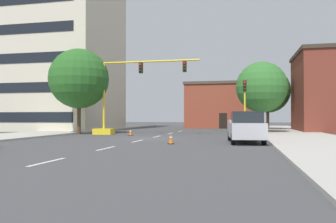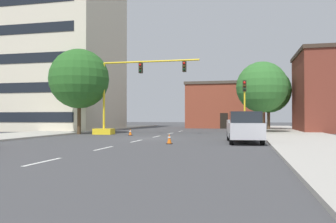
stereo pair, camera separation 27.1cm
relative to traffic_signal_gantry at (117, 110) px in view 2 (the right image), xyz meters
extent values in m
plane|color=#424244|center=(4.42, -4.72, -2.30)|extent=(160.00, 160.00, 0.00)
cube|color=#B2ADA3|center=(-7.23, 3.28, -2.23)|extent=(6.00, 56.00, 0.14)
cube|color=#B2ADA3|center=(16.07, 3.28, -2.23)|extent=(6.00, 56.00, 0.14)
cube|color=silver|center=(4.42, -18.72, -2.30)|extent=(0.16, 2.40, 0.01)
cube|color=silver|center=(4.42, -13.22, -2.30)|extent=(0.16, 2.40, 0.01)
cube|color=silver|center=(4.42, -7.72, -2.30)|extent=(0.16, 2.40, 0.01)
cube|color=silver|center=(4.42, -2.22, -2.30)|extent=(0.16, 2.40, 0.01)
cube|color=silver|center=(4.42, 3.28, -2.30)|extent=(0.16, 2.40, 0.01)
cube|color=silver|center=(4.42, 8.78, -2.30)|extent=(0.16, 2.40, 0.01)
cube|color=beige|center=(-12.40, 9.28, 9.09)|extent=(15.49, 12.69, 22.77)
cube|color=black|center=(-12.40, 2.90, -0.67)|extent=(12.70, 0.06, 1.10)
cube|color=black|center=(-12.40, 2.90, 2.58)|extent=(12.70, 0.06, 1.10)
cube|color=black|center=(-12.40, 2.90, 5.83)|extent=(12.70, 0.06, 1.10)
cube|color=black|center=(-12.40, 2.90, 9.09)|extent=(12.70, 0.06, 1.10)
cube|color=black|center=(-12.40, 2.90, 12.34)|extent=(12.70, 0.06, 1.10)
cube|color=brown|center=(8.82, 22.25, 0.89)|extent=(11.21, 7.48, 6.38)
cube|color=#4C4238|center=(8.82, 22.25, 4.28)|extent=(11.51, 7.78, 0.40)
cube|color=black|center=(8.82, 18.47, -1.20)|extent=(1.10, 0.06, 2.20)
cube|color=yellow|center=(-1.33, 0.00, -2.02)|extent=(1.80, 1.20, 0.55)
cylinder|color=yellow|center=(-1.33, 0.00, 1.35)|extent=(0.20, 0.20, 6.20)
cylinder|color=yellow|center=(3.22, 0.00, 4.45)|extent=(9.10, 0.16, 0.16)
cube|color=black|center=(2.31, 0.00, 3.88)|extent=(0.32, 0.36, 0.95)
sphere|color=red|center=(2.31, -0.19, 4.15)|extent=(0.20, 0.20, 0.20)
sphere|color=#38280A|center=(2.31, -0.19, 3.87)|extent=(0.20, 0.20, 0.20)
sphere|color=black|center=(2.31, -0.19, 3.59)|extent=(0.20, 0.20, 0.20)
cube|color=black|center=(6.40, 0.00, 3.88)|extent=(0.32, 0.36, 0.95)
sphere|color=red|center=(6.40, -0.19, 4.15)|extent=(0.20, 0.20, 0.20)
sphere|color=#38280A|center=(6.40, -0.19, 3.87)|extent=(0.20, 0.20, 0.20)
sphere|color=black|center=(6.40, -0.19, 3.59)|extent=(0.20, 0.20, 0.20)
cylinder|color=yellow|center=(11.67, -0.01, 0.10)|extent=(0.14, 0.14, 4.80)
cube|color=black|center=(11.67, -0.01, 2.03)|extent=(0.32, 0.36, 0.95)
sphere|color=red|center=(11.67, -0.20, 2.30)|extent=(0.20, 0.20, 0.20)
sphere|color=#38280A|center=(11.67, -0.20, 2.02)|extent=(0.20, 0.20, 0.20)
sphere|color=black|center=(11.67, -0.20, 1.74)|extent=(0.20, 0.20, 0.20)
cylinder|color=brown|center=(13.35, 4.83, -0.94)|extent=(0.36, 0.36, 2.72)
sphere|color=#33702D|center=(13.35, 4.83, 2.31)|extent=(5.04, 5.04, 5.04)
cylinder|color=brown|center=(14.53, 13.33, -0.87)|extent=(0.36, 0.36, 2.85)
sphere|color=#1E511E|center=(14.53, 13.33, 2.60)|extent=(5.48, 5.48, 5.48)
cylinder|color=#4C3823|center=(-3.86, -0.06, -0.71)|extent=(0.36, 0.36, 3.18)
sphere|color=#286023|center=(-3.86, -0.06, 3.03)|extent=(5.72, 5.72, 5.72)
cube|color=#BCBCC1|center=(11.62, -7.53, -1.48)|extent=(2.47, 5.55, 0.95)
cube|color=#1E2328|center=(11.70, -8.42, -0.66)|extent=(1.99, 1.95, 0.70)
cube|color=#BCBCC1|center=(11.52, -6.34, -0.93)|extent=(2.24, 2.97, 0.16)
cylinder|color=black|center=(12.68, -9.28, -1.96)|extent=(0.28, 0.70, 0.68)
cylinder|color=black|center=(10.88, -9.43, -1.96)|extent=(0.28, 0.70, 0.68)
cylinder|color=black|center=(12.36, -5.62, -1.96)|extent=(0.28, 0.70, 0.68)
cylinder|color=black|center=(10.56, -5.78, -1.96)|extent=(0.28, 0.70, 0.68)
cube|color=black|center=(1.73, -1.23, -2.28)|extent=(0.36, 0.36, 0.04)
cone|color=orange|center=(1.73, -1.23, -1.98)|extent=(0.28, 0.28, 0.55)
cylinder|color=white|center=(1.73, -1.23, -1.92)|extent=(0.19, 0.19, 0.08)
cube|color=black|center=(7.17, -9.67, -2.28)|extent=(0.36, 0.36, 0.04)
cone|color=orange|center=(7.17, -9.67, -1.96)|extent=(0.28, 0.28, 0.60)
cylinder|color=white|center=(7.17, -9.67, -1.89)|extent=(0.19, 0.19, 0.08)
camera|label=1|loc=(11.40, -29.95, -0.64)|focal=36.24mm
camera|label=2|loc=(11.67, -29.89, -0.64)|focal=36.24mm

